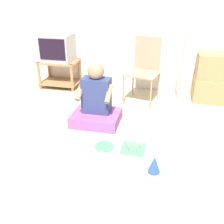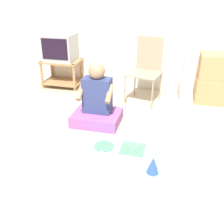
% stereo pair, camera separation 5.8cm
% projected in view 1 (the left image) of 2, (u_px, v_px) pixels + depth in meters
% --- Properties ---
extents(ground_plane, '(16.00, 16.00, 0.00)m').
position_uv_depth(ground_plane, '(132.00, 154.00, 2.77)').
color(ground_plane, tan).
extents(wall_back, '(6.40, 0.06, 2.55)m').
position_uv_depth(wall_back, '(155.00, 9.00, 3.94)').
color(wall_back, silver).
rests_on(wall_back, ground_plane).
extents(tv_stand, '(0.64, 0.44, 0.46)m').
position_uv_depth(tv_stand, '(60.00, 71.00, 4.46)').
color(tv_stand, '#997047').
rests_on(tv_stand, ground_plane).
extents(tv, '(0.49, 0.43, 0.43)m').
position_uv_depth(tv, '(57.00, 48.00, 4.28)').
color(tv, '#99999E').
rests_on(tv, tv_stand).
extents(folding_chair, '(0.54, 0.52, 0.94)m').
position_uv_depth(folding_chair, '(145.00, 66.00, 3.83)').
color(folding_chair, gray).
rests_on(folding_chair, ground_plane).
extents(cardboard_box_stack, '(0.45, 0.46, 0.72)m').
position_uv_depth(cardboard_box_stack, '(210.00, 78.00, 3.92)').
color(cardboard_box_stack, '#A87F51').
rests_on(cardboard_box_stack, ground_plane).
extents(dust_mop, '(0.28, 0.44, 1.19)m').
position_uv_depth(dust_mop, '(180.00, 83.00, 3.71)').
color(dust_mop, '#B2ADA3').
rests_on(dust_mop, ground_plane).
extents(person_seated, '(0.59, 0.47, 0.86)m').
position_uv_depth(person_seated, '(96.00, 103.00, 3.29)').
color(person_seated, '#8C4C8C').
rests_on(person_seated, ground_plane).
extents(party_cloth, '(1.12, 0.84, 0.01)m').
position_uv_depth(party_cloth, '(124.00, 159.00, 2.68)').
color(party_cloth, '#7FC6E0').
rests_on(party_cloth, ground_plane).
extents(birthday_cake, '(0.25, 0.25, 0.15)m').
position_uv_depth(birthday_cake, '(133.00, 152.00, 2.70)').
color(birthday_cake, silver).
rests_on(birthday_cake, party_cloth).
extents(party_hat_blue, '(0.12, 0.12, 0.17)m').
position_uv_depth(party_hat_blue, '(154.00, 164.00, 2.46)').
color(party_hat_blue, blue).
rests_on(party_hat_blue, party_cloth).
extents(paper_plate, '(0.21, 0.21, 0.01)m').
position_uv_depth(paper_plate, '(104.00, 146.00, 2.87)').
color(paper_plate, '#4CB266').
rests_on(paper_plate, party_cloth).
extents(plastic_spoon_near, '(0.07, 0.14, 0.01)m').
position_uv_depth(plastic_spoon_near, '(116.00, 153.00, 2.76)').
color(plastic_spoon_near, white).
rests_on(plastic_spoon_near, party_cloth).
extents(plastic_spoon_far, '(0.06, 0.14, 0.01)m').
position_uv_depth(plastic_spoon_far, '(101.00, 153.00, 2.77)').
color(plastic_spoon_far, white).
rests_on(plastic_spoon_far, party_cloth).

